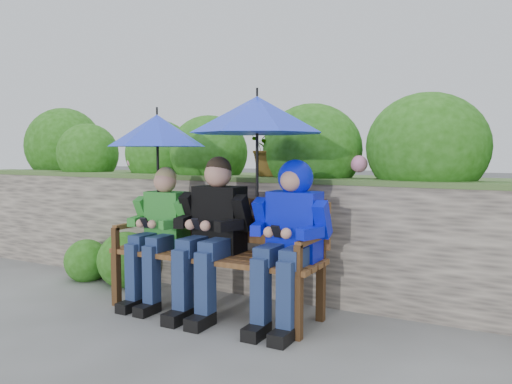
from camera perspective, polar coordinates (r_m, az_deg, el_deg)
The scene contains 8 objects.
ground at distance 3.82m, azimuth -0.73°, elevation -14.45°, with size 60.00×60.00×0.00m, color #565754.
garden_backdrop at distance 5.11m, azimuth 7.51°, elevation -2.17°, with size 8.04×2.87×1.85m.
park_bench at distance 3.94m, azimuth -4.26°, elevation -6.13°, with size 1.71×0.50×0.91m.
boy_left at distance 4.16m, azimuth -10.97°, elevation -4.04°, with size 0.50×0.58×1.12m.
boy_middle at distance 3.85m, azimuth -5.05°, elevation -4.12°, with size 0.57×0.66×1.21m.
boy_right at distance 3.55m, azimuth 3.84°, elevation -4.23°, with size 0.55×0.67×1.19m.
umbrella_left at distance 4.18m, azimuth -11.22°, elevation 6.89°, with size 0.79×0.79×0.93m.
umbrella_right at distance 3.68m, azimuth 0.13°, elevation 8.80°, with size 1.00×1.00×1.01m.
Camera 1 is at (1.74, -3.17, 1.25)m, focal length 35.00 mm.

